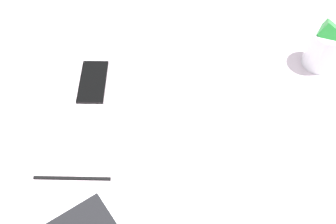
% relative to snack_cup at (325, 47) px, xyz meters
% --- Properties ---
extents(bed_mattress, '(1.80, 1.40, 0.18)m').
position_rel_snack_cup_xyz_m(bed_mattress, '(0.35, 0.06, -0.15)').
color(bed_mattress, silver).
rests_on(bed_mattress, ground).
extents(snack_cup, '(0.09, 0.09, 0.15)m').
position_rel_snack_cup_xyz_m(snack_cup, '(0.00, 0.00, 0.00)').
color(snack_cup, silver).
rests_on(snack_cup, bed_mattress).
extents(cell_phone, '(0.09, 0.15, 0.01)m').
position_rel_snack_cup_xyz_m(cell_phone, '(0.60, 0.00, -0.06)').
color(cell_phone, black).
rests_on(cell_phone, bed_mattress).
extents(charger_cable, '(0.17, 0.03, 0.01)m').
position_rel_snack_cup_xyz_m(charger_cable, '(0.65, 0.28, -0.06)').
color(charger_cable, black).
rests_on(charger_cable, bed_mattress).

